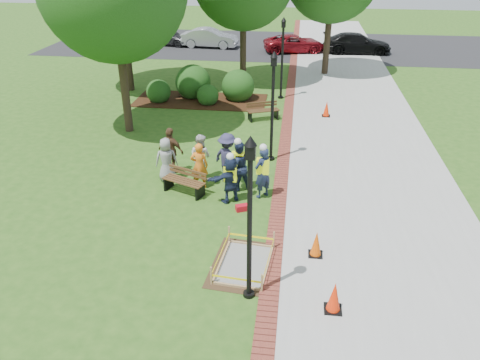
# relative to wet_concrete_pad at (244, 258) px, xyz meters

# --- Properties ---
(ground) EXTENTS (100.00, 100.00, 0.00)m
(ground) POSITION_rel_wet_concrete_pad_xyz_m (-1.00, 1.82, -0.23)
(ground) COLOR #285116
(ground) RESTS_ON ground
(sidewalk) EXTENTS (6.00, 60.00, 0.02)m
(sidewalk) POSITION_rel_wet_concrete_pad_xyz_m (4.00, 11.82, -0.22)
(sidewalk) COLOR #9E9E99
(sidewalk) RESTS_ON ground
(brick_edging) EXTENTS (0.50, 60.00, 0.03)m
(brick_edging) POSITION_rel_wet_concrete_pad_xyz_m (0.75, 11.82, -0.22)
(brick_edging) COLOR maroon
(brick_edging) RESTS_ON ground
(mulch_bed) EXTENTS (7.00, 3.00, 0.05)m
(mulch_bed) POSITION_rel_wet_concrete_pad_xyz_m (-4.00, 13.82, -0.21)
(mulch_bed) COLOR #381E0F
(mulch_bed) RESTS_ON ground
(parking_lot) EXTENTS (36.00, 12.00, 0.01)m
(parking_lot) POSITION_rel_wet_concrete_pad_xyz_m (-1.00, 28.82, -0.23)
(parking_lot) COLOR black
(parking_lot) RESTS_ON ground
(wet_concrete_pad) EXTENTS (1.91, 2.45, 0.55)m
(wet_concrete_pad) POSITION_rel_wet_concrete_pad_xyz_m (0.00, 0.00, 0.00)
(wet_concrete_pad) COLOR #47331E
(wet_concrete_pad) RESTS_ON ground
(bench_near) EXTENTS (1.60, 1.05, 0.83)m
(bench_near) POSITION_rel_wet_concrete_pad_xyz_m (-2.52, 3.73, 0.03)
(bench_near) COLOR brown
(bench_near) RESTS_ON ground
(bench_far) EXTENTS (1.61, 1.05, 0.83)m
(bench_far) POSITION_rel_wet_concrete_pad_xyz_m (-0.43, 11.32, 0.03)
(bench_far) COLOR #51361B
(bench_far) RESTS_ON ground
(cone_front) EXTENTS (0.42, 0.42, 0.82)m
(cone_front) POSITION_rel_wet_concrete_pad_xyz_m (2.29, -1.44, 0.16)
(cone_front) COLOR black
(cone_front) RESTS_ON ground
(cone_back) EXTENTS (0.39, 0.39, 0.77)m
(cone_back) POSITION_rel_wet_concrete_pad_xyz_m (1.91, 0.69, 0.14)
(cone_back) COLOR black
(cone_back) RESTS_ON ground
(cone_far) EXTENTS (0.39, 0.39, 0.77)m
(cone_far) POSITION_rel_wet_concrete_pad_xyz_m (2.61, 12.16, 0.14)
(cone_far) COLOR black
(cone_far) RESTS_ON ground
(toolbox) EXTENTS (0.45, 0.36, 0.20)m
(toolbox) POSITION_rel_wet_concrete_pad_xyz_m (-0.41, 2.81, -0.13)
(toolbox) COLOR #B20D1C
(toolbox) RESTS_ON ground
(lamp_near) EXTENTS (0.28, 0.28, 4.26)m
(lamp_near) POSITION_rel_wet_concrete_pad_xyz_m (0.25, -1.18, 2.25)
(lamp_near) COLOR black
(lamp_near) RESTS_ON ground
(lamp_mid) EXTENTS (0.28, 0.28, 4.26)m
(lamp_mid) POSITION_rel_wet_concrete_pad_xyz_m (0.25, 6.82, 2.25)
(lamp_mid) COLOR black
(lamp_mid) RESTS_ON ground
(lamp_far) EXTENTS (0.28, 0.28, 4.26)m
(lamp_far) POSITION_rel_wet_concrete_pad_xyz_m (0.25, 14.82, 2.25)
(lamp_far) COLOR black
(lamp_far) RESTS_ON ground
(shrub_a) EXTENTS (1.29, 1.29, 1.29)m
(shrub_a) POSITION_rel_wet_concrete_pad_xyz_m (-6.18, 13.40, -0.23)
(shrub_a) COLOR #1B4112
(shrub_a) RESTS_ON ground
(shrub_b) EXTENTS (1.92, 1.92, 1.92)m
(shrub_b) POSITION_rel_wet_concrete_pad_xyz_m (-4.53, 14.46, -0.23)
(shrub_b) COLOR #1B4112
(shrub_b) RESTS_ON ground
(shrub_c) EXTENTS (1.15, 1.15, 1.15)m
(shrub_c) POSITION_rel_wet_concrete_pad_xyz_m (-3.50, 13.28, -0.23)
(shrub_c) COLOR #1B4112
(shrub_c) RESTS_ON ground
(shrub_d) EXTENTS (1.76, 1.76, 1.76)m
(shrub_d) POSITION_rel_wet_concrete_pad_xyz_m (-2.03, 14.26, -0.23)
(shrub_d) COLOR #1B4112
(shrub_d) RESTS_ON ground
(shrub_e) EXTENTS (0.92, 0.92, 0.92)m
(shrub_e) POSITION_rel_wet_concrete_pad_xyz_m (-4.32, 15.02, -0.23)
(shrub_e) COLOR #1B4112
(shrub_e) RESTS_ON ground
(casual_person_a) EXTENTS (0.59, 0.46, 1.62)m
(casual_person_a) POSITION_rel_wet_concrete_pad_xyz_m (-3.34, 4.60, 0.57)
(casual_person_a) COLOR gray
(casual_person_a) RESTS_ON ground
(casual_person_b) EXTENTS (0.56, 0.38, 1.68)m
(casual_person_b) POSITION_rel_wet_concrete_pad_xyz_m (-2.07, 4.21, 0.60)
(casual_person_b) COLOR orange
(casual_person_b) RESTS_ON ground
(casual_person_c) EXTENTS (0.64, 0.56, 1.69)m
(casual_person_c) POSITION_rel_wet_concrete_pad_xyz_m (-2.17, 4.94, 0.61)
(casual_person_c) COLOR silver
(casual_person_c) RESTS_ON ground
(casual_person_d) EXTENTS (0.65, 0.52, 1.76)m
(casual_person_d) POSITION_rel_wet_concrete_pad_xyz_m (-3.34, 5.23, 0.65)
(casual_person_d) COLOR brown
(casual_person_d) RESTS_ON ground
(casual_person_e) EXTENTS (0.70, 0.65, 1.84)m
(casual_person_e) POSITION_rel_wet_concrete_pad_xyz_m (-1.16, 4.78, 0.68)
(casual_person_e) COLOR #2E2B4C
(casual_person_e) RESTS_ON ground
(hivis_worker_a) EXTENTS (0.61, 0.56, 1.76)m
(hivis_worker_a) POSITION_rel_wet_concrete_pad_xyz_m (-0.86, 3.38, 0.65)
(hivis_worker_a) COLOR #1A2344
(hivis_worker_a) RESTS_ON ground
(hivis_worker_b) EXTENTS (0.66, 0.67, 1.94)m
(hivis_worker_b) POSITION_rel_wet_concrete_pad_xyz_m (0.16, 3.82, 0.73)
(hivis_worker_b) COLOR #1A2B45
(hivis_worker_b) RESTS_ON ground
(hivis_worker_c) EXTENTS (0.67, 0.61, 1.92)m
(hivis_worker_c) POSITION_rel_wet_concrete_pad_xyz_m (-0.72, 4.24, 0.72)
(hivis_worker_c) COLOR #192841
(hivis_worker_c) RESTS_ON ground
(parked_car_a) EXTENTS (2.95, 5.02, 1.53)m
(parked_car_a) POSITION_rel_wet_concrete_pad_xyz_m (-9.61, 27.80, -0.23)
(parked_car_a) COLOR #262528
(parked_car_a) RESTS_ON ground
(parked_car_b) EXTENTS (2.45, 5.02, 1.59)m
(parked_car_b) POSITION_rel_wet_concrete_pad_xyz_m (-5.99, 27.32, -0.23)
(parked_car_b) COLOR #999A9E
(parked_car_b) RESTS_ON ground
(parked_car_c) EXTENTS (2.84, 4.62, 1.40)m
(parked_car_c) POSITION_rel_wet_concrete_pad_xyz_m (0.71, 26.46, -0.23)
(parked_car_c) COLOR maroon
(parked_car_c) RESTS_ON ground
(parked_car_d) EXTENTS (2.31, 4.96, 1.59)m
(parked_car_d) POSITION_rel_wet_concrete_pad_xyz_m (5.38, 26.67, -0.23)
(parked_car_d) COLOR black
(parked_car_d) RESTS_ON ground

